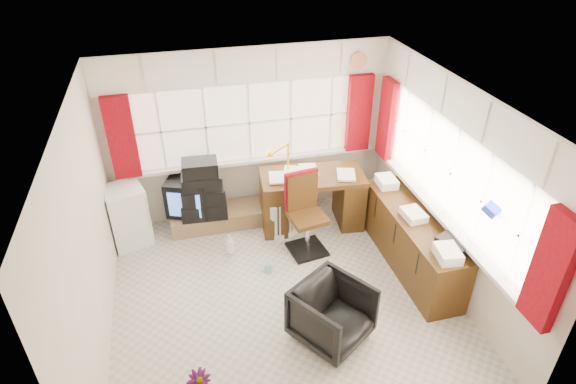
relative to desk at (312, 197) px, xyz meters
name	(u,v)px	position (x,y,z in m)	size (l,w,h in m)	color
ground	(284,298)	(-0.76, -1.40, -0.46)	(4.00, 4.00, 0.00)	beige
room_walls	(284,193)	(-0.76, -1.40, 1.04)	(4.00, 4.00, 4.00)	beige
window_back	(251,156)	(-0.76, 0.55, 0.48)	(3.70, 0.12, 3.60)	beige
window_right	(442,211)	(1.18, -1.40, 0.48)	(0.12, 3.70, 3.60)	beige
curtains	(337,148)	(0.17, -0.47, 0.99)	(3.83, 3.83, 1.15)	#9A0811
overhead_cabinets	(344,85)	(0.22, -0.42, 1.79)	(3.98, 3.98, 0.48)	white
desk	(312,197)	(0.00, 0.00, 0.00)	(1.51, 0.86, 0.87)	#533313
desk_lamp	(288,151)	(-0.30, 0.20, 0.68)	(0.18, 0.16, 0.45)	#E3A609
task_chair	(304,210)	(-0.25, -0.47, 0.14)	(0.53, 0.56, 1.13)	black
office_chair	(332,314)	(-0.40, -2.09, -0.12)	(0.72, 0.74, 0.68)	black
radiator	(285,222)	(-0.45, -0.18, -0.23)	(0.40, 0.27, 0.56)	white
credenza	(411,240)	(0.97, -1.20, -0.07)	(0.50, 2.00, 0.85)	#533313
file_tray	(454,244)	(1.10, -1.86, 0.35)	(0.28, 0.35, 0.12)	black
tv_bench	(219,217)	(-1.31, 0.32, -0.34)	(1.40, 0.50, 0.25)	#9C7B4E
crt_tv	(190,195)	(-1.68, 0.41, 0.06)	(0.75, 0.72, 0.54)	black
hifi_stack	(202,191)	(-1.51, 0.26, 0.18)	(0.66, 0.44, 0.87)	black
mini_fridge	(127,215)	(-2.56, 0.23, -0.03)	(0.63, 0.63, 0.86)	white
spray_bottle_a	(230,244)	(-1.26, -0.38, -0.31)	(0.12, 0.12, 0.30)	white
spray_bottle_b	(268,265)	(-0.84, -0.88, -0.36)	(0.09, 0.09, 0.20)	#97E1DB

